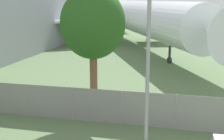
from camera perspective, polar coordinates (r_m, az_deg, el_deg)
The scene contains 4 objects.
perimeter_fence at distance 15.19m, azimuth 1.81°, elevation -6.91°, with size 56.07×0.07×1.71m.
airplane at distance 42.12m, azimuth 4.12°, elevation 9.76°, with size 37.05×44.58×11.76m.
tree_far_right at distance 15.74m, azimuth -3.51°, elevation 8.39°, with size 3.28×3.28×6.61m.
light_mast at distance 12.43m, azimuth 6.82°, elevation 10.17°, with size 0.44×0.44×9.05m.
Camera 1 is at (2.81, -2.76, 5.98)m, focal length 50.00 mm.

